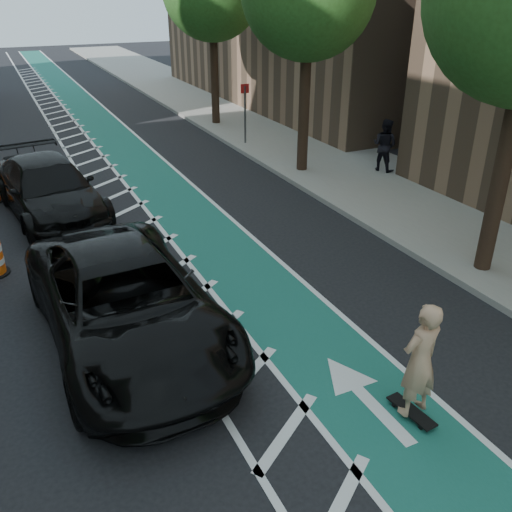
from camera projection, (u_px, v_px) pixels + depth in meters
ground at (138, 355)px, 9.65m from camera, size 120.00×120.00×0.00m
bike_lane at (149, 175)px, 18.88m from camera, size 2.00×90.00×0.01m
buffer_strip at (106, 181)px, 18.30m from camera, size 1.40×90.00×0.01m
sidewalk_right at (310, 151)px, 21.36m from camera, size 5.00×90.00×0.15m
curb_right at (254, 158)px, 20.41m from camera, size 0.12×90.00×0.16m
sign_post at (245, 113)px, 21.67m from camera, size 0.35×0.08×2.47m
skateboard at (411, 411)px, 8.24m from camera, size 0.32×0.86×0.11m
skateboarder at (420, 360)px, 7.81m from camera, size 0.72×0.51×1.88m
suv_near at (126, 302)px, 9.66m from camera, size 3.06×6.17×1.68m
suv_far at (49, 189)px, 15.16m from camera, size 2.94×5.75×1.60m
pedestrian at (385, 145)px, 18.48m from camera, size 0.97×1.06×1.77m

